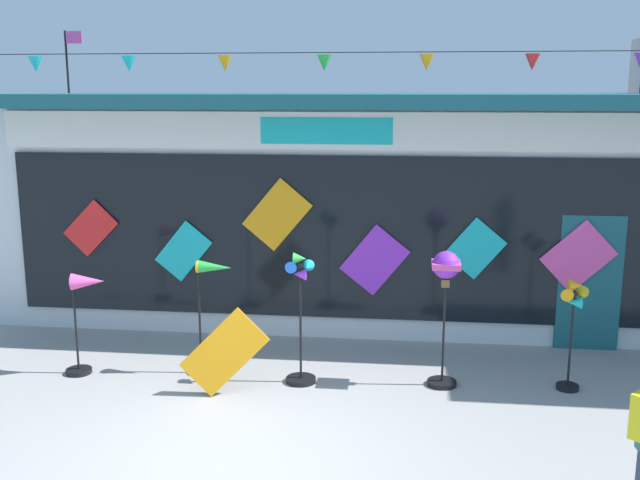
{
  "coord_description": "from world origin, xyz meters",
  "views": [
    {
      "loc": [
        1.77,
        -6.86,
        3.75
      ],
      "look_at": [
        0.56,
        3.54,
        1.59
      ],
      "focal_mm": 40.88,
      "sensor_mm": 36.0,
      "label": 1
    }
  ],
  "objects_px": {
    "wind_spinner_far_left": "(85,305)",
    "wind_spinner_left": "(209,300)",
    "kite_shop_building": "(341,195)",
    "wind_spinner_right": "(573,316)",
    "wind_spinner_center_right": "(445,283)",
    "wind_spinner_center_left": "(300,312)",
    "display_kite_on_ground": "(224,352)"
  },
  "relations": [
    {
      "from": "wind_spinner_left",
      "to": "display_kite_on_ground",
      "type": "xyz_separation_m",
      "value": [
        0.36,
        -0.67,
        -0.46
      ]
    },
    {
      "from": "wind_spinner_left",
      "to": "wind_spinner_center_right",
      "type": "distance_m",
      "value": 3.09
    },
    {
      "from": "kite_shop_building",
      "to": "wind_spinner_center_left",
      "type": "xyz_separation_m",
      "value": [
        -0.15,
        -4.26,
        -0.9
      ]
    },
    {
      "from": "wind_spinner_center_right",
      "to": "display_kite_on_ground",
      "type": "height_order",
      "value": "wind_spinner_center_right"
    },
    {
      "from": "wind_spinner_center_right",
      "to": "display_kite_on_ground",
      "type": "xyz_separation_m",
      "value": [
        -2.71,
        -0.63,
        -0.8
      ]
    },
    {
      "from": "wind_spinner_far_left",
      "to": "wind_spinner_center_left",
      "type": "distance_m",
      "value": 2.88
    },
    {
      "from": "wind_spinner_left",
      "to": "wind_spinner_right",
      "type": "height_order",
      "value": "wind_spinner_left"
    },
    {
      "from": "kite_shop_building",
      "to": "wind_spinner_center_right",
      "type": "bearing_deg",
      "value": -67.81
    },
    {
      "from": "kite_shop_building",
      "to": "wind_spinner_right",
      "type": "relative_size",
      "value": 7.56
    },
    {
      "from": "display_kite_on_ground",
      "to": "wind_spinner_center_left",
      "type": "bearing_deg",
      "value": 29.34
    },
    {
      "from": "wind_spinner_right",
      "to": "display_kite_on_ground",
      "type": "relative_size",
      "value": 1.42
    },
    {
      "from": "wind_spinner_left",
      "to": "wind_spinner_right",
      "type": "bearing_deg",
      "value": -0.29
    },
    {
      "from": "wind_spinner_left",
      "to": "wind_spinner_far_left",
      "type": "bearing_deg",
      "value": -172.85
    },
    {
      "from": "wind_spinner_left",
      "to": "wind_spinner_center_left",
      "type": "relative_size",
      "value": 0.89
    },
    {
      "from": "display_kite_on_ground",
      "to": "wind_spinner_center_right",
      "type": "bearing_deg",
      "value": 13.02
    },
    {
      "from": "wind_spinner_far_left",
      "to": "wind_spinner_center_left",
      "type": "xyz_separation_m",
      "value": [
        2.88,
        0.03,
        -0.01
      ]
    },
    {
      "from": "wind_spinner_left",
      "to": "kite_shop_building",
      "type": "bearing_deg",
      "value": 71.24
    },
    {
      "from": "wind_spinner_center_right",
      "to": "wind_spinner_center_left",
      "type": "bearing_deg",
      "value": -175.88
    },
    {
      "from": "wind_spinner_far_left",
      "to": "wind_spinner_center_left",
      "type": "relative_size",
      "value": 0.8
    },
    {
      "from": "kite_shop_building",
      "to": "wind_spinner_center_right",
      "type": "relative_size",
      "value": 6.24
    },
    {
      "from": "wind_spinner_center_left",
      "to": "wind_spinner_center_right",
      "type": "bearing_deg",
      "value": 4.12
    },
    {
      "from": "wind_spinner_far_left",
      "to": "wind_spinner_left",
      "type": "distance_m",
      "value": 1.65
    },
    {
      "from": "kite_shop_building",
      "to": "wind_spinner_far_left",
      "type": "relative_size",
      "value": 7.92
    },
    {
      "from": "wind_spinner_center_left",
      "to": "wind_spinner_center_right",
      "type": "distance_m",
      "value": 1.88
    },
    {
      "from": "wind_spinner_right",
      "to": "wind_spinner_left",
      "type": "bearing_deg",
      "value": 179.71
    },
    {
      "from": "wind_spinner_far_left",
      "to": "wind_spinner_left",
      "type": "xyz_separation_m",
      "value": [
        1.64,
        0.21,
        0.05
      ]
    },
    {
      "from": "kite_shop_building",
      "to": "wind_spinner_right",
      "type": "height_order",
      "value": "kite_shop_building"
    },
    {
      "from": "wind_spinner_center_left",
      "to": "wind_spinner_far_left",
      "type": "bearing_deg",
      "value": -179.46
    },
    {
      "from": "kite_shop_building",
      "to": "wind_spinner_left",
      "type": "relative_size",
      "value": 7.1
    },
    {
      "from": "wind_spinner_left",
      "to": "wind_spinner_center_left",
      "type": "distance_m",
      "value": 1.25
    },
    {
      "from": "wind_spinner_center_right",
      "to": "wind_spinner_right",
      "type": "distance_m",
      "value": 1.64
    },
    {
      "from": "kite_shop_building",
      "to": "wind_spinner_far_left",
      "type": "height_order",
      "value": "kite_shop_building"
    }
  ]
}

